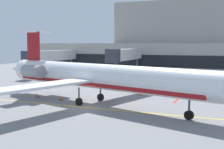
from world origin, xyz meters
TOP-DOWN VIEW (x-y plane):
  - ground at (0.00, 0.00)m, footprint 120.00×120.00m
  - terminal_building at (2.16, 46.45)m, footprint 70.26×12.21m
  - jet_bridge_west at (-23.49, 29.31)m, footprint 2.40×19.90m
  - jet_bridge_east at (-5.57, 30.32)m, footprint 2.40×17.91m
  - regional_jet at (0.66, 2.44)m, footprint 35.07×28.32m
  - pushback_tractor at (13.31, 21.39)m, footprint 3.33×3.17m
  - fuel_tank at (-19.73, 31.35)m, footprint 7.56×2.88m
  - safety_cone_alpha at (-4.64, 3.10)m, footprint 0.47×0.47m
  - safety_cone_bravo at (-8.62, 3.53)m, footprint 0.47×0.47m
  - safety_cone_charlie at (3.72, 10.49)m, footprint 0.47×0.47m

SIDE VIEW (x-z plane):
  - ground at x=0.00m, z-range -0.10..0.00m
  - safety_cone_alpha at x=-4.64m, z-range -0.03..0.52m
  - safety_cone_bravo at x=-8.62m, z-range -0.03..0.52m
  - safety_cone_charlie at x=3.72m, z-range -0.03..0.52m
  - pushback_tractor at x=13.31m, z-range -0.15..2.24m
  - fuel_tank at x=-19.73m, z-range 0.15..2.62m
  - regional_jet at x=0.66m, z-range -1.15..7.83m
  - jet_bridge_west at x=-23.49m, z-range 1.51..7.27m
  - jet_bridge_east at x=-5.57m, z-range 1.73..7.95m
  - terminal_building at x=2.16m, z-range -2.15..15.74m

